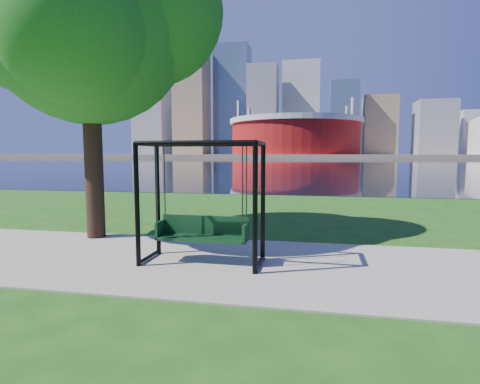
# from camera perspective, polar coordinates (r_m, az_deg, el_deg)

# --- Properties ---
(ground) EXTENTS (900.00, 900.00, 0.00)m
(ground) POSITION_cam_1_polar(r_m,az_deg,el_deg) (7.92, -0.25, -9.92)
(ground) COLOR #1E5114
(ground) RESTS_ON ground
(path) EXTENTS (120.00, 4.00, 0.03)m
(path) POSITION_cam_1_polar(r_m,az_deg,el_deg) (7.45, -1.01, -10.83)
(path) COLOR #9E937F
(path) RESTS_ON ground
(river) EXTENTS (900.00, 180.00, 0.02)m
(river) POSITION_cam_1_polar(r_m,az_deg,el_deg) (109.51, 10.29, 4.57)
(river) COLOR black
(river) RESTS_ON ground
(far_bank) EXTENTS (900.00, 228.00, 2.00)m
(far_bank) POSITION_cam_1_polar(r_m,az_deg,el_deg) (313.49, 10.82, 5.47)
(far_bank) COLOR #937F60
(far_bank) RESTS_ON ground
(stadium) EXTENTS (83.00, 83.00, 32.00)m
(stadium) POSITION_cam_1_polar(r_m,az_deg,el_deg) (243.05, 8.41, 8.57)
(stadium) COLOR maroon
(stadium) RESTS_ON far_bank
(skyline) EXTENTS (392.00, 66.00, 96.50)m
(skyline) POSITION_cam_1_polar(r_m,az_deg,el_deg) (328.66, 10.19, 11.58)
(skyline) COLOR gray
(skyline) RESTS_ON far_bank
(swing) EXTENTS (2.35, 1.05, 2.39)m
(swing) POSITION_cam_1_polar(r_m,az_deg,el_deg) (7.29, -5.77, -2.04)
(swing) COLOR black
(swing) RESTS_ON ground
(park_tree) EXTENTS (6.36, 5.74, 7.90)m
(park_tree) POSITION_cam_1_polar(r_m,az_deg,el_deg) (10.76, -22.24, 23.46)
(park_tree) COLOR black
(park_tree) RESTS_ON ground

